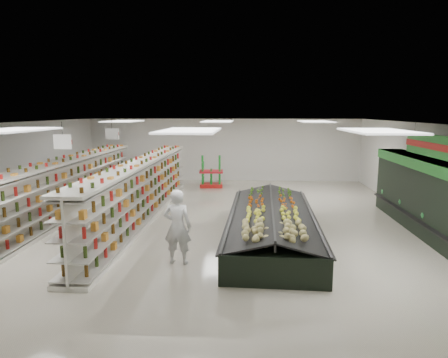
# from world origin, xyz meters

# --- Properties ---
(floor) EXTENTS (16.00, 16.00, 0.00)m
(floor) POSITION_xyz_m (0.00, 0.00, 0.00)
(floor) COLOR beige
(floor) RESTS_ON ground
(ceiling) EXTENTS (14.00, 16.00, 0.02)m
(ceiling) POSITION_xyz_m (0.00, 0.00, 3.20)
(ceiling) COLOR white
(ceiling) RESTS_ON wall_back
(wall_back) EXTENTS (14.00, 0.02, 3.20)m
(wall_back) POSITION_xyz_m (0.00, 8.00, 1.60)
(wall_back) COLOR silver
(wall_back) RESTS_ON floor
(wall_front) EXTENTS (14.00, 0.02, 3.20)m
(wall_front) POSITION_xyz_m (0.00, -8.00, 1.60)
(wall_front) COLOR silver
(wall_front) RESTS_ON floor
(wall_right) EXTENTS (0.02, 16.00, 3.20)m
(wall_right) POSITION_xyz_m (7.00, 0.00, 1.60)
(wall_right) COLOR silver
(wall_right) RESTS_ON floor
(produce_wall_case) EXTENTS (0.93, 8.00, 2.20)m
(produce_wall_case) POSITION_xyz_m (6.53, -1.50, 1.24)
(produce_wall_case) COLOR black
(produce_wall_case) RESTS_ON floor
(aisle_sign_near) EXTENTS (0.52, 0.06, 0.75)m
(aisle_sign_near) POSITION_xyz_m (-3.80, -2.00, 2.75)
(aisle_sign_near) COLOR white
(aisle_sign_near) RESTS_ON ceiling
(aisle_sign_far) EXTENTS (0.52, 0.06, 0.75)m
(aisle_sign_far) POSITION_xyz_m (-3.80, 2.00, 2.75)
(aisle_sign_far) COLOR white
(aisle_sign_far) RESTS_ON ceiling
(hortifruti_banner) EXTENTS (0.12, 3.20, 0.95)m
(hortifruti_banner) POSITION_xyz_m (6.25, -1.50, 2.65)
(hortifruti_banner) COLOR #207A26
(hortifruti_banner) RESTS_ON ceiling
(gondola_left) EXTENTS (0.88, 11.26, 1.95)m
(gondola_left) POSITION_xyz_m (-4.96, 0.69, 0.90)
(gondola_left) COLOR white
(gondola_left) RESTS_ON floor
(gondola_center) EXTENTS (0.94, 11.30, 1.96)m
(gondola_center) POSITION_xyz_m (-2.26, 0.28, 0.90)
(gondola_center) COLOR white
(gondola_center) RESTS_ON floor
(produce_island) EXTENTS (2.69, 6.82, 1.01)m
(produce_island) POSITION_xyz_m (1.95, -1.60, 0.46)
(produce_island) COLOR black
(produce_island) RESTS_ON floor
(soda_endcap) EXTENTS (1.15, 0.83, 1.42)m
(soda_endcap) POSITION_xyz_m (-0.47, 6.03, 0.69)
(soda_endcap) COLOR #AD1713
(soda_endcap) RESTS_ON floor
(shopper_main) EXTENTS (0.69, 0.49, 1.80)m
(shopper_main) POSITION_xyz_m (-0.37, -3.68, 0.90)
(shopper_main) COLOR silver
(shopper_main) RESTS_ON floor
(shopper_background) EXTENTS (0.59, 0.85, 1.63)m
(shopper_background) POSITION_xyz_m (-3.49, 3.55, 0.82)
(shopper_background) COLOR tan
(shopper_background) RESTS_ON floor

